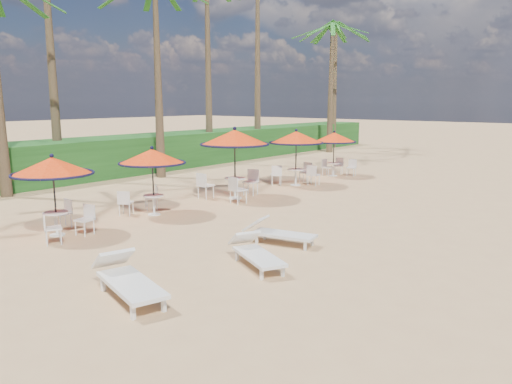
{
  "coord_description": "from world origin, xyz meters",
  "views": [
    {
      "loc": [
        7.27,
        -6.55,
        3.58
      ],
      "look_at": [
        -0.83,
        3.52,
        1.2
      ],
      "focal_mm": 35.0,
      "sensor_mm": 36.0,
      "label": 1
    }
  ],
  "objects_px": {
    "lounger_mid": "(255,252)",
    "station_2": "(234,146)",
    "station_1": "(151,162)",
    "lounger_near": "(127,278)",
    "station_0": "(55,176)",
    "lounger_far": "(277,232)",
    "station_4": "(335,143)",
    "station_3": "(297,144)"
  },
  "relations": [
    {
      "from": "station_0",
      "to": "lounger_near",
      "type": "relative_size",
      "value": 0.96
    },
    {
      "from": "lounger_far",
      "to": "station_0",
      "type": "bearing_deg",
      "value": -160.93
    },
    {
      "from": "lounger_near",
      "to": "station_4",
      "type": "bearing_deg",
      "value": 123.05
    },
    {
      "from": "station_1",
      "to": "lounger_near",
      "type": "distance_m",
      "value": 6.94
    },
    {
      "from": "station_0",
      "to": "lounger_far",
      "type": "bearing_deg",
      "value": 31.02
    },
    {
      "from": "station_4",
      "to": "station_2",
      "type": "bearing_deg",
      "value": -90.19
    },
    {
      "from": "station_4",
      "to": "lounger_mid",
      "type": "height_order",
      "value": "station_4"
    },
    {
      "from": "station_3",
      "to": "station_4",
      "type": "relative_size",
      "value": 1.11
    },
    {
      "from": "station_4",
      "to": "station_1",
      "type": "bearing_deg",
      "value": -91.72
    },
    {
      "from": "station_1",
      "to": "lounger_far",
      "type": "bearing_deg",
      "value": -1.79
    },
    {
      "from": "lounger_mid",
      "to": "station_3",
      "type": "bearing_deg",
      "value": 146.77
    },
    {
      "from": "lounger_near",
      "to": "lounger_mid",
      "type": "relative_size",
      "value": 1.17
    },
    {
      "from": "station_4",
      "to": "lounger_near",
      "type": "xyz_separation_m",
      "value": [
        4.62,
        -15.55,
        -1.22
      ]
    },
    {
      "from": "station_2",
      "to": "station_3",
      "type": "relative_size",
      "value": 1.1
    },
    {
      "from": "station_0",
      "to": "station_3",
      "type": "distance_m",
      "value": 10.7
    },
    {
      "from": "lounger_far",
      "to": "lounger_mid",
      "type": "bearing_deg",
      "value": -81.15
    },
    {
      "from": "station_4",
      "to": "lounger_mid",
      "type": "bearing_deg",
      "value": -67.12
    },
    {
      "from": "station_3",
      "to": "lounger_near",
      "type": "height_order",
      "value": "station_3"
    },
    {
      "from": "station_1",
      "to": "station_2",
      "type": "bearing_deg",
      "value": 85.25
    },
    {
      "from": "station_0",
      "to": "station_4",
      "type": "height_order",
      "value": "station_0"
    },
    {
      "from": "station_3",
      "to": "lounger_far",
      "type": "distance_m",
      "value": 9.06
    },
    {
      "from": "station_1",
      "to": "lounger_near",
      "type": "relative_size",
      "value": 0.95
    },
    {
      "from": "station_4",
      "to": "lounger_mid",
      "type": "distance_m",
      "value": 13.83
    },
    {
      "from": "station_4",
      "to": "lounger_far",
      "type": "distance_m",
      "value": 12.05
    },
    {
      "from": "lounger_mid",
      "to": "station_2",
      "type": "bearing_deg",
      "value": 161.89
    },
    {
      "from": "station_1",
      "to": "lounger_mid",
      "type": "relative_size",
      "value": 1.12
    },
    {
      "from": "station_0",
      "to": "station_1",
      "type": "xyz_separation_m",
      "value": [
        0.01,
        3.2,
        0.05
      ]
    },
    {
      "from": "station_1",
      "to": "lounger_mid",
      "type": "bearing_deg",
      "value": -17.87
    },
    {
      "from": "station_1",
      "to": "station_2",
      "type": "xyz_separation_m",
      "value": [
        0.3,
        3.63,
        0.27
      ]
    },
    {
      "from": "station_0",
      "to": "lounger_mid",
      "type": "xyz_separation_m",
      "value": [
        5.69,
        1.36,
        -1.3
      ]
    },
    {
      "from": "lounger_far",
      "to": "station_4",
      "type": "bearing_deg",
      "value": 101.23
    },
    {
      "from": "station_1",
      "to": "station_4",
      "type": "height_order",
      "value": "station_1"
    },
    {
      "from": "station_3",
      "to": "station_0",
      "type": "bearing_deg",
      "value": -92.24
    },
    {
      "from": "lounger_far",
      "to": "station_2",
      "type": "bearing_deg",
      "value": 129.46
    },
    {
      "from": "station_1",
      "to": "station_4",
      "type": "xyz_separation_m",
      "value": [
        0.33,
        10.86,
        -0.08
      ]
    },
    {
      "from": "station_0",
      "to": "station_3",
      "type": "relative_size",
      "value": 0.92
    },
    {
      "from": "station_2",
      "to": "station_4",
      "type": "height_order",
      "value": "station_2"
    },
    {
      "from": "station_0",
      "to": "lounger_far",
      "type": "distance_m",
      "value": 6.04
    },
    {
      "from": "station_3",
      "to": "station_4",
      "type": "bearing_deg",
      "value": 91.45
    },
    {
      "from": "station_2",
      "to": "station_0",
      "type": "bearing_deg",
      "value": -92.59
    },
    {
      "from": "station_4",
      "to": "lounger_far",
      "type": "relative_size",
      "value": 1.12
    },
    {
      "from": "station_2",
      "to": "lounger_near",
      "type": "relative_size",
      "value": 1.15
    }
  ]
}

